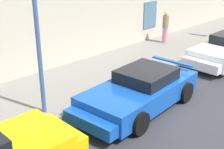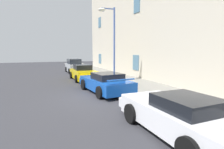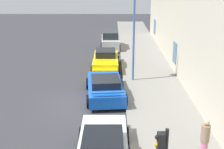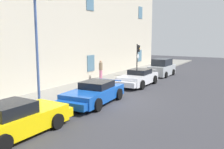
{
  "view_description": "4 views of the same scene",
  "coord_description": "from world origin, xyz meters",
  "px_view_note": "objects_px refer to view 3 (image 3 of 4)",
  "views": [
    {
      "loc": [
        -8.59,
        -5.19,
        5.16
      ],
      "look_at": [
        -2.19,
        1.29,
        1.47
      ],
      "focal_mm": 50.26,
      "sensor_mm": 36.0,
      "label": 1
    },
    {
      "loc": [
        9.65,
        -2.93,
        2.66
      ],
      "look_at": [
        -0.56,
        1.35,
        1.23
      ],
      "focal_mm": 28.0,
      "sensor_mm": 36.0,
      "label": 2
    },
    {
      "loc": [
        15.78,
        1.5,
        7.09
      ],
      "look_at": [
        -2.67,
        1.47,
        0.88
      ],
      "focal_mm": 48.51,
      "sensor_mm": 36.0,
      "label": 3
    },
    {
      "loc": [
        -12.96,
        -7.23,
        3.95
      ],
      "look_at": [
        0.61,
        0.8,
        1.57
      ],
      "focal_mm": 39.04,
      "sensor_mm": 36.0,
      "label": 4
    }
  ],
  "objects_px": {
    "pedestrian_admiring": "(205,140)",
    "hatchback_parked": "(110,41)",
    "sportscar_red_lead": "(106,62)",
    "sportscar_white_middle": "(103,145)",
    "sportscar_yellow_flank": "(105,86)",
    "street_lamp": "(128,19)"
  },
  "relations": [
    {
      "from": "sportscar_white_middle",
      "to": "hatchback_parked",
      "type": "distance_m",
      "value": 18.51
    },
    {
      "from": "sportscar_red_lead",
      "to": "sportscar_yellow_flank",
      "type": "relative_size",
      "value": 0.91
    },
    {
      "from": "sportscar_white_middle",
      "to": "street_lamp",
      "type": "bearing_deg",
      "value": 171.5
    },
    {
      "from": "sportscar_yellow_flank",
      "to": "street_lamp",
      "type": "xyz_separation_m",
      "value": [
        -2.52,
        1.44,
        3.69
      ]
    },
    {
      "from": "sportscar_yellow_flank",
      "to": "hatchback_parked",
      "type": "bearing_deg",
      "value": 178.87
    },
    {
      "from": "sportscar_yellow_flank",
      "to": "pedestrian_admiring",
      "type": "bearing_deg",
      "value": 29.81
    },
    {
      "from": "sportscar_red_lead",
      "to": "sportscar_yellow_flank",
      "type": "xyz_separation_m",
      "value": [
        5.34,
        0.07,
        -0.01
      ]
    },
    {
      "from": "sportscar_yellow_flank",
      "to": "street_lamp",
      "type": "height_order",
      "value": "street_lamp"
    },
    {
      "from": "hatchback_parked",
      "to": "street_lamp",
      "type": "xyz_separation_m",
      "value": [
        9.45,
        1.2,
        3.49
      ]
    },
    {
      "from": "hatchback_parked",
      "to": "street_lamp",
      "type": "distance_m",
      "value": 10.14
    },
    {
      "from": "sportscar_yellow_flank",
      "to": "pedestrian_admiring",
      "type": "xyz_separation_m",
      "value": [
        6.91,
        3.96,
        0.45
      ]
    },
    {
      "from": "street_lamp",
      "to": "pedestrian_admiring",
      "type": "distance_m",
      "value": 10.29
    },
    {
      "from": "sportscar_yellow_flank",
      "to": "sportscar_white_middle",
      "type": "relative_size",
      "value": 1.05
    },
    {
      "from": "sportscar_red_lead",
      "to": "hatchback_parked",
      "type": "bearing_deg",
      "value": 177.33
    },
    {
      "from": "sportscar_white_middle",
      "to": "pedestrian_admiring",
      "type": "distance_m",
      "value": 3.92
    },
    {
      "from": "sportscar_red_lead",
      "to": "sportscar_white_middle",
      "type": "distance_m",
      "value": 11.88
    },
    {
      "from": "sportscar_yellow_flank",
      "to": "street_lamp",
      "type": "relative_size",
      "value": 0.84
    },
    {
      "from": "sportscar_white_middle",
      "to": "pedestrian_admiring",
      "type": "height_order",
      "value": "pedestrian_admiring"
    },
    {
      "from": "hatchback_parked",
      "to": "pedestrian_admiring",
      "type": "bearing_deg",
      "value": 11.15
    },
    {
      "from": "pedestrian_admiring",
      "to": "hatchback_parked",
      "type": "bearing_deg",
      "value": -168.85
    },
    {
      "from": "hatchback_parked",
      "to": "pedestrian_admiring",
      "type": "relative_size",
      "value": 2.15
    },
    {
      "from": "sportscar_red_lead",
      "to": "sportscar_white_middle",
      "type": "relative_size",
      "value": 0.96
    }
  ]
}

